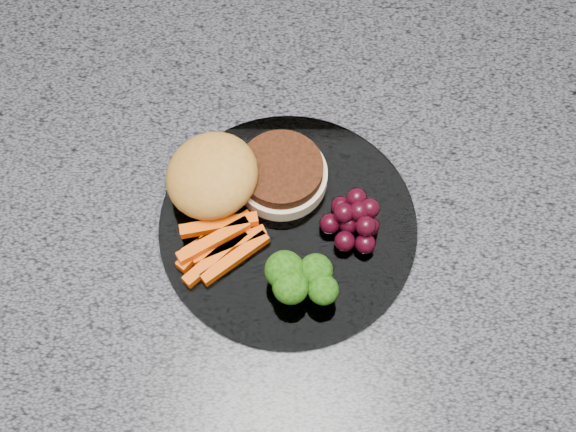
% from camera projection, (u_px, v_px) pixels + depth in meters
% --- Properties ---
extents(island_cabinet, '(1.20, 0.60, 0.86)m').
position_uv_depth(island_cabinet, '(222.00, 350.00, 1.24)').
color(island_cabinet, '#50361B').
rests_on(island_cabinet, ground).
extents(countertop, '(1.20, 0.60, 0.04)m').
position_uv_depth(countertop, '(190.00, 225.00, 0.83)').
color(countertop, '#4F4F5A').
rests_on(countertop, island_cabinet).
extents(plate, '(0.26, 0.26, 0.01)m').
position_uv_depth(plate, '(288.00, 226.00, 0.81)').
color(plate, white).
rests_on(plate, countertop).
extents(burger, '(0.19, 0.13, 0.05)m').
position_uv_depth(burger, '(237.00, 177.00, 0.80)').
color(burger, beige).
rests_on(burger, plate).
extents(carrot_sticks, '(0.09, 0.08, 0.02)m').
position_uv_depth(carrot_sticks, '(219.00, 243.00, 0.79)').
color(carrot_sticks, '#E74E03').
rests_on(carrot_sticks, plate).
extents(broccoli, '(0.07, 0.05, 0.05)m').
position_uv_depth(broccoli, '(300.00, 278.00, 0.75)').
color(broccoli, '#4C7C2D').
rests_on(broccoli, plate).
extents(grape_bunch, '(0.06, 0.06, 0.04)m').
position_uv_depth(grape_bunch, '(355.00, 219.00, 0.79)').
color(grape_bunch, black).
rests_on(grape_bunch, plate).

